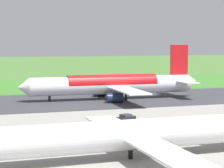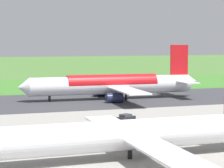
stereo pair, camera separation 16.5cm
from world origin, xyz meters
The scene contains 6 objects.
ground_plane centered at (0.00, 0.00, 0.00)m, with size 800.00×800.00×0.00m, color #477233.
runway_asphalt centered at (0.00, 0.00, 0.03)m, with size 600.00×39.18×0.06m, color #38383D.
grass_verge_foreground centered at (0.00, -38.71, 0.02)m, with size 600.00×80.00×0.04m, color #3C782B.
airliner_main centered at (-6.92, 0.01, 4.35)m, with size 54.08×44.17×15.88m.
airliner_parked_mid centered at (12.03, 65.89, 3.62)m, with size 45.31×36.97×13.26m.
service_car_followme centered at (2.32, 36.60, 0.84)m, with size 4.55×3.60×1.62m.
Camera 1 is at (34.81, 126.08, 16.63)m, focal length 73.69 mm.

